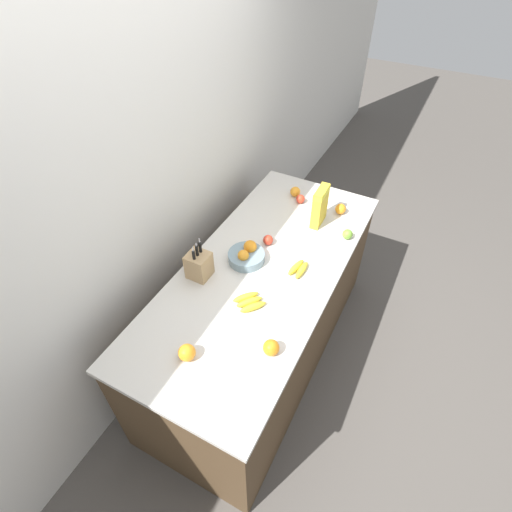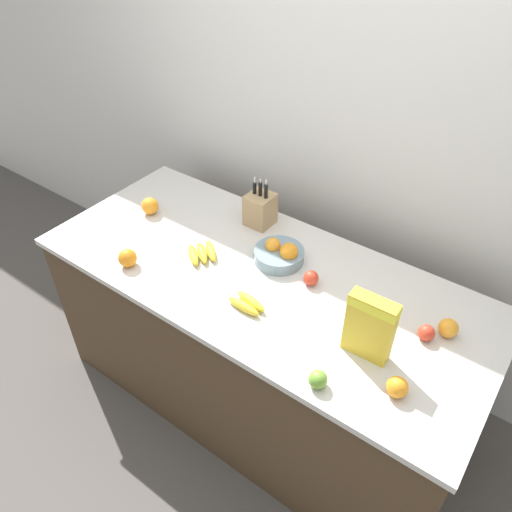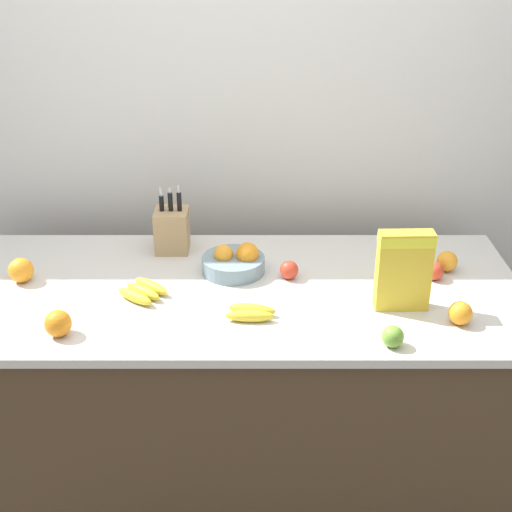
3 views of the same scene
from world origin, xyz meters
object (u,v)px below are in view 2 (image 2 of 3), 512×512
(fruit_bowl, at_px, (280,254))
(apple_by_knife_block, at_px, (311,278))
(knife_block, at_px, (260,209))
(banana_bunch_right, at_px, (247,304))
(orange_front_right, at_px, (397,387))
(apple_near_bananas, at_px, (426,333))
(apple_front, at_px, (318,379))
(banana_bunch_left, at_px, (202,253))
(cereal_box, at_px, (370,325))
(orange_mid_left, at_px, (128,258))
(orange_mid_right, at_px, (150,206))
(orange_near_bowl, at_px, (448,328))

(fruit_bowl, bearing_deg, apple_by_knife_block, -14.57)
(knife_block, bearing_deg, apple_by_knife_block, -28.32)
(banana_bunch_right, bearing_deg, orange_front_right, -2.92)
(apple_near_bananas, bearing_deg, orange_front_right, -87.43)
(apple_front, bearing_deg, apple_near_bananas, 62.59)
(apple_near_bananas, height_order, orange_front_right, orange_front_right)
(banana_bunch_left, xyz_separation_m, apple_near_bananas, (1.02, 0.12, 0.01))
(cereal_box, distance_m, banana_bunch_left, 0.87)
(banana_bunch_left, xyz_separation_m, orange_mid_left, (-0.22, -0.24, 0.02))
(fruit_bowl, bearing_deg, cereal_box, -24.84)
(apple_front, xyz_separation_m, orange_mid_right, (-1.24, 0.41, 0.01))
(knife_block, distance_m, cereal_box, 0.91)
(banana_bunch_left, bearing_deg, apple_front, -21.00)
(cereal_box, height_order, orange_mid_left, cereal_box)
(cereal_box, relative_size, apple_front, 4.01)
(orange_mid_right, xyz_separation_m, orange_front_right, (1.47, -0.28, -0.01))
(apple_near_bananas, xyz_separation_m, orange_front_right, (0.01, -0.30, 0.01))
(fruit_bowl, relative_size, apple_front, 3.35)
(cereal_box, distance_m, orange_mid_right, 1.32)
(knife_block, height_order, fruit_bowl, knife_block)
(fruit_bowl, distance_m, apple_by_knife_block, 0.20)
(apple_front, relative_size, apple_near_bananas, 1.05)
(cereal_box, distance_m, fruit_bowl, 0.62)
(banana_bunch_right, distance_m, apple_by_knife_block, 0.31)
(orange_mid_right, relative_size, orange_front_right, 1.15)
(fruit_bowl, height_order, orange_near_bowl, fruit_bowl)
(banana_bunch_right, bearing_deg, knife_block, 120.75)
(knife_block, distance_m, banana_bunch_left, 0.38)
(banana_bunch_right, relative_size, orange_front_right, 2.19)
(banana_bunch_left, relative_size, orange_mid_left, 2.34)
(orange_front_right, bearing_deg, orange_mid_left, -176.87)
(orange_mid_left, bearing_deg, knife_block, 64.92)
(apple_front, xyz_separation_m, orange_mid_left, (-1.02, 0.06, 0.01))
(banana_bunch_right, bearing_deg, orange_mid_right, 162.77)
(cereal_box, relative_size, orange_mid_left, 3.22)
(fruit_bowl, relative_size, banana_bunch_right, 1.37)
(knife_block, xyz_separation_m, orange_near_bowl, (1.01, -0.18, -0.05))
(knife_block, bearing_deg, cereal_box, -29.00)
(orange_front_right, distance_m, orange_near_bowl, 0.37)
(fruit_bowl, distance_m, apple_front, 0.69)
(banana_bunch_right, xyz_separation_m, orange_near_bowl, (0.71, 0.33, 0.02))
(knife_block, height_order, apple_front, knife_block)
(orange_front_right, bearing_deg, apple_near_bananas, 92.57)
(orange_front_right, bearing_deg, fruit_bowl, 153.63)
(knife_block, relative_size, apple_front, 3.89)
(knife_block, xyz_separation_m, orange_mid_right, (-0.50, -0.26, -0.04))
(fruit_bowl, distance_m, banana_bunch_right, 0.33)
(knife_block, bearing_deg, orange_mid_left, -115.08)
(fruit_bowl, relative_size, apple_by_knife_block, 3.42)
(apple_near_bananas, bearing_deg, orange_mid_right, -179.40)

